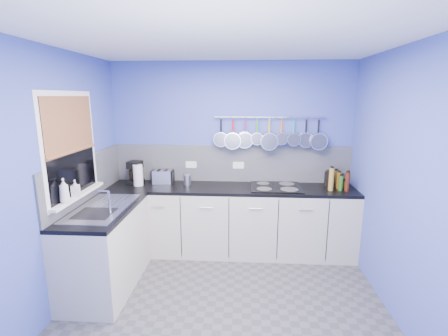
# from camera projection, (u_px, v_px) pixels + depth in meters

# --- Properties ---
(floor) EXTENTS (3.20, 3.00, 0.02)m
(floor) POSITION_uv_depth(u_px,v_px,m) (224.00, 308.00, 3.21)
(floor) COLOR #47474C
(floor) RESTS_ON ground
(ceiling) EXTENTS (3.20, 3.00, 0.02)m
(ceiling) POSITION_uv_depth(u_px,v_px,m) (224.00, 39.00, 2.66)
(ceiling) COLOR white
(ceiling) RESTS_ON ground
(wall_back) EXTENTS (3.20, 0.02, 2.50)m
(wall_back) POSITION_uv_depth(u_px,v_px,m) (231.00, 156.00, 4.41)
(wall_back) COLOR #4150AF
(wall_back) RESTS_ON ground
(wall_front) EXTENTS (3.20, 0.02, 2.50)m
(wall_front) POSITION_uv_depth(u_px,v_px,m) (203.00, 276.00, 1.46)
(wall_front) COLOR #4150AF
(wall_front) RESTS_ON ground
(wall_left) EXTENTS (0.02, 3.00, 2.50)m
(wall_left) POSITION_uv_depth(u_px,v_px,m) (54.00, 183.00, 3.04)
(wall_left) COLOR #4150AF
(wall_left) RESTS_ON ground
(wall_right) EXTENTS (0.02, 3.00, 2.50)m
(wall_right) POSITION_uv_depth(u_px,v_px,m) (407.00, 189.00, 2.83)
(wall_right) COLOR #4150AF
(wall_right) RESTS_ON ground
(backsplash_back) EXTENTS (3.20, 0.02, 0.50)m
(backsplash_back) POSITION_uv_depth(u_px,v_px,m) (231.00, 164.00, 4.41)
(backsplash_back) COLOR slate
(backsplash_back) RESTS_ON wall_back
(backsplash_left) EXTENTS (0.02, 1.80, 0.50)m
(backsplash_left) POSITION_uv_depth(u_px,v_px,m) (87.00, 178.00, 3.64)
(backsplash_left) COLOR slate
(backsplash_left) RESTS_ON wall_left
(cabinet_run_back) EXTENTS (3.20, 0.60, 0.86)m
(cabinet_run_back) POSITION_uv_depth(u_px,v_px,m) (230.00, 221.00, 4.28)
(cabinet_run_back) COLOR #BCB7A5
(cabinet_run_back) RESTS_ON ground
(worktop_back) EXTENTS (3.20, 0.60, 0.04)m
(worktop_back) POSITION_uv_depth(u_px,v_px,m) (230.00, 188.00, 4.18)
(worktop_back) COLOR black
(worktop_back) RESTS_ON cabinet_run_back
(cabinet_run_left) EXTENTS (0.60, 1.20, 0.86)m
(cabinet_run_left) POSITION_uv_depth(u_px,v_px,m) (106.00, 249.00, 3.49)
(cabinet_run_left) COLOR #BCB7A5
(cabinet_run_left) RESTS_ON ground
(worktop_left) EXTENTS (0.60, 1.20, 0.04)m
(worktop_left) POSITION_uv_depth(u_px,v_px,m) (103.00, 210.00, 3.39)
(worktop_left) COLOR black
(worktop_left) RESTS_ON cabinet_run_left
(window_frame) EXTENTS (0.01, 1.00, 1.10)m
(window_frame) POSITION_uv_depth(u_px,v_px,m) (71.00, 147.00, 3.26)
(window_frame) COLOR white
(window_frame) RESTS_ON wall_left
(window_glass) EXTENTS (0.01, 0.90, 1.00)m
(window_glass) POSITION_uv_depth(u_px,v_px,m) (71.00, 147.00, 3.26)
(window_glass) COLOR black
(window_glass) RESTS_ON wall_left
(bamboo_blind) EXTENTS (0.01, 0.90, 0.55)m
(bamboo_blind) POSITION_uv_depth(u_px,v_px,m) (70.00, 124.00, 3.21)
(bamboo_blind) COLOR #9A592E
(bamboo_blind) RESTS_ON wall_left
(window_sill) EXTENTS (0.10, 0.98, 0.03)m
(window_sill) POSITION_uv_depth(u_px,v_px,m) (78.00, 195.00, 3.37)
(window_sill) COLOR white
(window_sill) RESTS_ON wall_left
(sink_unit) EXTENTS (0.50, 0.95, 0.01)m
(sink_unit) POSITION_uv_depth(u_px,v_px,m) (103.00, 208.00, 3.38)
(sink_unit) COLOR silver
(sink_unit) RESTS_ON worktop_left
(mixer_tap) EXTENTS (0.12, 0.08, 0.26)m
(mixer_tap) POSITION_uv_depth(u_px,v_px,m) (109.00, 202.00, 3.17)
(mixer_tap) COLOR silver
(mixer_tap) RESTS_ON worktop_left
(socket_left) EXTENTS (0.15, 0.01, 0.09)m
(socket_left) POSITION_uv_depth(u_px,v_px,m) (191.00, 165.00, 4.43)
(socket_left) COLOR white
(socket_left) RESTS_ON backsplash_back
(socket_right) EXTENTS (0.15, 0.01, 0.09)m
(socket_right) POSITION_uv_depth(u_px,v_px,m) (238.00, 165.00, 4.39)
(socket_right) COLOR white
(socket_right) RESTS_ON backsplash_back
(pot_rail) EXTENTS (1.45, 0.02, 0.02)m
(pot_rail) POSITION_uv_depth(u_px,v_px,m) (270.00, 117.00, 4.20)
(pot_rail) COLOR silver
(pot_rail) RESTS_ON wall_back
(soap_bottle_a) EXTENTS (0.12, 0.12, 0.24)m
(soap_bottle_a) POSITION_uv_depth(u_px,v_px,m) (64.00, 191.00, 3.07)
(soap_bottle_a) COLOR white
(soap_bottle_a) RESTS_ON window_sill
(soap_bottle_b) EXTENTS (0.10, 0.10, 0.17)m
(soap_bottle_b) POSITION_uv_depth(u_px,v_px,m) (75.00, 188.00, 3.27)
(soap_bottle_b) COLOR white
(soap_bottle_b) RESTS_ON window_sill
(paper_towel) EXTENTS (0.16, 0.16, 0.28)m
(paper_towel) POSITION_uv_depth(u_px,v_px,m) (138.00, 175.00, 4.22)
(paper_towel) COLOR white
(paper_towel) RESTS_ON worktop_back
(coffee_maker) EXTENTS (0.21, 0.23, 0.31)m
(coffee_maker) POSITION_uv_depth(u_px,v_px,m) (135.00, 173.00, 4.29)
(coffee_maker) COLOR black
(coffee_maker) RESTS_ON worktop_back
(toaster) EXTENTS (0.29, 0.20, 0.17)m
(toaster) POSITION_uv_depth(u_px,v_px,m) (163.00, 177.00, 4.36)
(toaster) COLOR silver
(toaster) RESTS_ON worktop_back
(canister) EXTENTS (0.11, 0.11, 0.14)m
(canister) POSITION_uv_depth(u_px,v_px,m) (187.00, 180.00, 4.26)
(canister) COLOR silver
(canister) RESTS_ON worktop_back
(hob) EXTENTS (0.65, 0.57, 0.01)m
(hob) POSITION_uv_depth(u_px,v_px,m) (276.00, 187.00, 4.17)
(hob) COLOR black
(hob) RESTS_ON worktop_back
(pan_0) EXTENTS (0.20, 0.08, 0.39)m
(pan_0) POSITION_uv_depth(u_px,v_px,m) (221.00, 132.00, 4.27)
(pan_0) COLOR silver
(pan_0) RESTS_ON pot_rail
(pan_1) EXTENTS (0.23, 0.12, 0.42)m
(pan_1) POSITION_uv_depth(u_px,v_px,m) (233.00, 133.00, 4.27)
(pan_1) COLOR silver
(pan_1) RESTS_ON pot_rail
(pan_2) EXTENTS (0.22, 0.06, 0.41)m
(pan_2) POSITION_uv_depth(u_px,v_px,m) (245.00, 133.00, 4.26)
(pan_2) COLOR silver
(pan_2) RESTS_ON pot_rail
(pan_3) EXTENTS (0.17, 0.09, 0.36)m
(pan_3) POSITION_uv_depth(u_px,v_px,m) (257.00, 131.00, 4.24)
(pan_3) COLOR silver
(pan_3) RESTS_ON pot_rail
(pan_4) EXTENTS (0.23, 0.13, 0.42)m
(pan_4) POSITION_uv_depth(u_px,v_px,m) (269.00, 134.00, 4.24)
(pan_4) COLOR silver
(pan_4) RESTS_ON pot_rail
(pan_5) EXTENTS (0.16, 0.11, 0.35)m
(pan_5) POSITION_uv_depth(u_px,v_px,m) (281.00, 131.00, 4.22)
(pan_5) COLOR silver
(pan_5) RESTS_ON pot_rail
(pan_6) EXTENTS (0.18, 0.09, 0.37)m
(pan_6) POSITION_uv_depth(u_px,v_px,m) (294.00, 132.00, 4.21)
(pan_6) COLOR silver
(pan_6) RESTS_ON pot_rail
(pan_7) EXTENTS (0.20, 0.07, 0.39)m
(pan_7) POSITION_uv_depth(u_px,v_px,m) (306.00, 133.00, 4.20)
(pan_7) COLOR silver
(pan_7) RESTS_ON pot_rail
(pan_8) EXTENTS (0.22, 0.11, 0.41)m
(pan_8) POSITION_uv_depth(u_px,v_px,m) (318.00, 134.00, 4.20)
(pan_8) COLOR silver
(pan_8) RESTS_ON pot_rail
(condiment_0) EXTENTS (0.07, 0.07, 0.16)m
(condiment_0) POSITION_uv_depth(u_px,v_px,m) (342.00, 181.00, 4.17)
(condiment_0) COLOR brown
(condiment_0) RESTS_ON worktop_back
(condiment_1) EXTENTS (0.07, 0.07, 0.22)m
(condiment_1) POSITION_uv_depth(u_px,v_px,m) (336.00, 179.00, 4.17)
(condiment_1) COLOR brown
(condiment_1) RESTS_ON worktop_back
(condiment_2) EXTENTS (0.07, 0.07, 0.19)m
(condiment_2) POSITION_uv_depth(u_px,v_px,m) (327.00, 179.00, 4.19)
(condiment_2) COLOR black
(condiment_2) RESTS_ON worktop_back
(condiment_3) EXTENTS (0.07, 0.07, 0.11)m
(condiment_3) POSITION_uv_depth(u_px,v_px,m) (345.00, 185.00, 4.09)
(condiment_3) COLOR #3F721E
(condiment_3) RESTS_ON worktop_back
(condiment_4) EXTENTS (0.06, 0.06, 0.21)m
(condiment_4) POSITION_uv_depth(u_px,v_px,m) (339.00, 181.00, 4.07)
(condiment_4) COLOR #8C5914
(condiment_4) RESTS_ON worktop_back
(condiment_5) EXTENTS (0.06, 0.06, 0.23)m
(condiment_5) POSITION_uv_depth(u_px,v_px,m) (329.00, 179.00, 4.10)
(condiment_5) COLOR black
(condiment_5) RESTS_ON worktop_back
(condiment_6) EXTENTS (0.06, 0.06, 0.24)m
(condiment_6) POSITION_uv_depth(u_px,v_px,m) (347.00, 182.00, 3.97)
(condiment_6) COLOR #4C190C
(condiment_6) RESTS_ON worktop_back
(condiment_7) EXTENTS (0.05, 0.05, 0.19)m
(condiment_7) POSITION_uv_depth(u_px,v_px,m) (341.00, 183.00, 4.00)
(condiment_7) COLOR #265919
(condiment_7) RESTS_ON worktop_back
(condiment_8) EXTENTS (0.06, 0.06, 0.29)m
(condiment_8) POSITION_uv_depth(u_px,v_px,m) (331.00, 179.00, 3.99)
(condiment_8) COLOR olive
(condiment_8) RESTS_ON worktop_back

